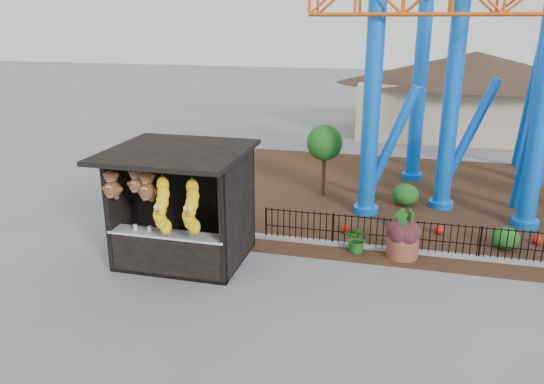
% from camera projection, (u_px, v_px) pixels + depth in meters
% --- Properties ---
extents(ground, '(120.00, 120.00, 0.00)m').
position_uv_depth(ground, '(282.00, 291.00, 12.85)').
color(ground, slate).
rests_on(ground, ground).
extents(mulch_bed, '(18.00, 12.00, 0.02)m').
position_uv_depth(mulch_bed, '(439.00, 200.00, 19.27)').
color(mulch_bed, '#331E11').
rests_on(mulch_bed, ground).
extents(curb, '(18.00, 0.18, 0.12)m').
position_uv_depth(curb, '(448.00, 255.00, 14.65)').
color(curb, gray).
rests_on(curb, ground).
extents(prize_booth, '(3.50, 3.40, 3.12)m').
position_uv_depth(prize_booth, '(179.00, 209.00, 13.91)').
color(prize_booth, black).
rests_on(prize_booth, ground).
extents(picket_fence, '(12.20, 0.06, 1.00)m').
position_uv_depth(picket_fence, '(484.00, 244.00, 14.30)').
color(picket_fence, black).
rests_on(picket_fence, ground).
extents(roller_coaster, '(11.00, 6.37, 10.82)m').
position_uv_depth(roller_coaster, '(494.00, 13.00, 17.21)').
color(roller_coaster, blue).
rests_on(roller_coaster, ground).
extents(terracotta_planter, '(1.10, 1.10, 0.64)m').
position_uv_depth(terracotta_planter, '(402.00, 246.00, 14.58)').
color(terracotta_planter, brown).
rests_on(terracotta_planter, ground).
extents(planter_foliage, '(0.70, 0.70, 0.64)m').
position_uv_depth(planter_foliage, '(404.00, 225.00, 14.38)').
color(planter_foliage, '#39161D').
rests_on(planter_foliage, terracotta_planter).
extents(potted_plant, '(0.75, 0.65, 0.82)m').
position_uv_depth(potted_plant, '(358.00, 239.00, 14.84)').
color(potted_plant, '#234C16').
rests_on(potted_plant, ground).
extents(landscaping, '(8.64, 3.99, 0.75)m').
position_uv_depth(landscaping, '(467.00, 216.00, 16.85)').
color(landscaping, '#1A5318').
rests_on(landscaping, mulch_bed).
extents(pavilion, '(15.00, 15.00, 4.80)m').
position_uv_depth(pavilion, '(473.00, 80.00, 28.89)').
color(pavilion, '#BFAD8C').
rests_on(pavilion, ground).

